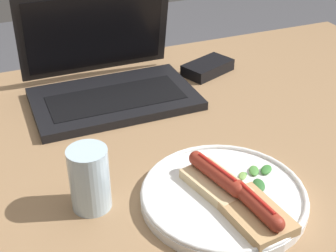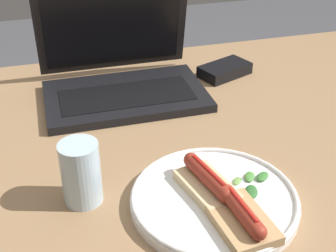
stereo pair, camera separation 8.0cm
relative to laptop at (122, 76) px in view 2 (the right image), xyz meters
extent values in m
cube|color=#93704C|center=(0.02, -0.17, -0.06)|extent=(1.49, 0.77, 0.04)
cylinder|color=#93704C|center=(0.67, 0.13, -0.42)|extent=(0.06, 0.06, 0.69)
cube|color=black|center=(0.00, -0.04, -0.03)|extent=(0.34, 0.21, 0.02)
cube|color=black|center=(0.00, -0.05, -0.02)|extent=(0.28, 0.12, 0.00)
cube|color=black|center=(0.00, 0.09, 0.08)|extent=(0.34, 0.05, 0.20)
cube|color=black|center=(0.00, 0.08, 0.08)|extent=(0.31, 0.04, 0.17)
cylinder|color=white|center=(0.06, -0.41, -0.03)|extent=(0.26, 0.26, 0.02)
torus|color=white|center=(0.06, -0.41, -0.02)|extent=(0.26, 0.26, 0.01)
cube|color=#D6B784|center=(0.06, -0.39, -0.02)|extent=(0.08, 0.12, 0.02)
cylinder|color=maroon|center=(0.06, -0.39, 0.00)|extent=(0.05, 0.10, 0.02)
sphere|color=maroon|center=(0.07, -0.44, 0.00)|extent=(0.02, 0.02, 0.02)
sphere|color=maroon|center=(0.05, -0.34, 0.00)|extent=(0.02, 0.02, 0.02)
cylinder|color=red|center=(0.06, -0.39, 0.01)|extent=(0.02, 0.08, 0.01)
cube|color=tan|center=(0.08, -0.47, -0.02)|extent=(0.08, 0.12, 0.02)
cylinder|color=maroon|center=(0.08, -0.47, 0.00)|extent=(0.03, 0.09, 0.02)
sphere|color=maroon|center=(0.08, -0.52, 0.00)|extent=(0.02, 0.02, 0.02)
sphere|color=maroon|center=(0.07, -0.43, 0.00)|extent=(0.02, 0.02, 0.02)
cylinder|color=red|center=(0.08, -0.47, 0.01)|extent=(0.01, 0.08, 0.00)
ellipsoid|color=#387A33|center=(0.15, -0.38, -0.02)|extent=(0.03, 0.03, 0.01)
ellipsoid|color=#709E4C|center=(0.11, -0.38, -0.02)|extent=(0.02, 0.02, 0.00)
ellipsoid|color=#4C8E3D|center=(0.13, -0.38, -0.02)|extent=(0.03, 0.03, 0.01)
ellipsoid|color=#387A33|center=(0.11, -0.38, -0.02)|extent=(0.02, 0.02, 0.00)
ellipsoid|color=#2D662D|center=(0.12, -0.42, -0.02)|extent=(0.03, 0.04, 0.01)
cylinder|color=silver|center=(-0.13, -0.34, 0.01)|extent=(0.06, 0.06, 0.10)
cube|color=black|center=(0.25, 0.02, -0.03)|extent=(0.14, 0.11, 0.03)
camera|label=1|loc=(-0.23, -0.89, 0.44)|focal=50.00mm
camera|label=2|loc=(-0.15, -0.92, 0.44)|focal=50.00mm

